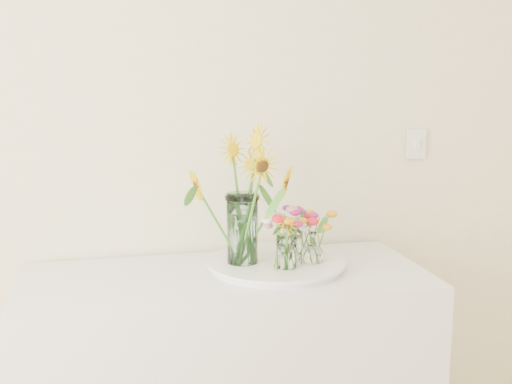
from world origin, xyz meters
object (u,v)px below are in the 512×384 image
tray (276,265)px  mason_jar (242,229)px  small_vase_b (312,248)px  small_vase_c (295,241)px  small_vase_a (286,252)px

tray → mason_jar: mason_jar is taller
small_vase_b → small_vase_c: 0.13m
tray → small_vase_c: 0.13m
small_vase_a → small_vase_b: size_ratio=1.04×
mason_jar → small_vase_a: 0.18m
tray → small_vase_c: (0.09, 0.07, 0.06)m
tray → mason_jar: bearing=179.1°
tray → small_vase_c: small_vase_c is taller
mason_jar → tray: bearing=-0.9°
small_vase_c → mason_jar: bearing=-161.2°
mason_jar → small_vase_a: size_ratio=2.11×
small_vase_a → small_vase_c: 0.19m
tray → small_vase_a: bearing=-83.0°
small_vase_a → small_vase_c: small_vase_a is taller
tray → small_vase_a: small_vase_a is taller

